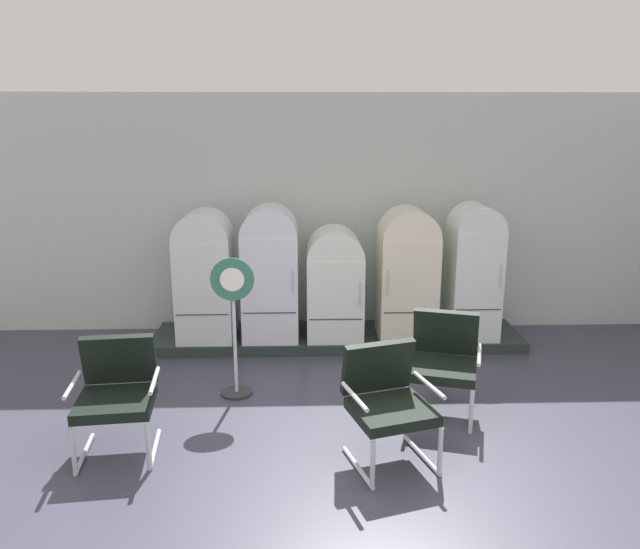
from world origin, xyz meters
name	(u,v)px	position (x,y,z in m)	size (l,w,h in m)	color
ground	(359,482)	(0.00, 0.00, -0.03)	(12.00, 10.00, 0.05)	#3D3D4D
back_wall	(335,213)	(0.00, 3.66, 1.55)	(11.76, 0.12, 3.07)	silver
display_plinth	(337,337)	(0.00, 3.02, 0.06)	(4.59, 0.95, 0.13)	#25312E
refrigerator_0	(205,272)	(-1.61, 2.91, 0.96)	(0.67, 0.66, 1.58)	white
refrigerator_1	(270,269)	(-0.82, 2.92, 0.99)	(0.67, 0.68, 1.63)	white
refrigerator_2	(335,281)	(-0.04, 2.92, 0.84)	(0.68, 0.68, 1.36)	white
refrigerator_3	(407,270)	(0.84, 2.90, 0.97)	(0.69, 0.65, 1.60)	silver
refrigerator_4	(473,267)	(1.65, 2.91, 1.00)	(0.58, 0.66, 1.64)	silver
armchair_left	(117,389)	(-2.01, 0.54, 0.55)	(0.74, 0.75, 0.97)	silver
armchair_right	(443,358)	(0.91, 1.14, 0.55)	(0.81, 0.84, 0.97)	silver
armchair_center	(387,397)	(0.25, 0.31, 0.55)	(0.81, 0.84, 0.97)	silver
sign_stand	(234,331)	(-1.12, 1.55, 0.69)	(0.43, 0.32, 1.45)	#2D2D30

